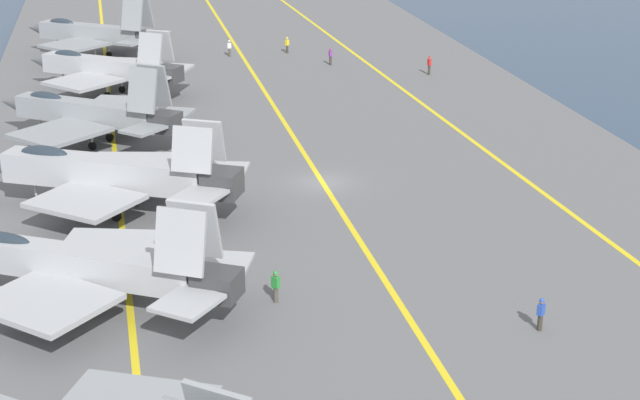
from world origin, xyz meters
name	(u,v)px	position (x,y,z in m)	size (l,w,h in m)	color
ground_plane	(322,188)	(0.00, 0.00, 0.00)	(2000.00, 2000.00, 0.00)	#2D425B
carrier_deck	(322,185)	(0.00, 0.00, 0.20)	(178.51, 48.57, 0.40)	slate
deck_stripe_foul_line	(510,169)	(0.00, -13.36, 0.40)	(160.66, 0.36, 0.01)	yellow
deck_stripe_centerline	(322,182)	(0.00, 0.00, 0.40)	(160.66, 0.36, 0.01)	yellow
deck_stripe_edge_line	(119,197)	(0.00, 13.36, 0.40)	(160.66, 0.36, 0.01)	yellow
parked_jet_third	(82,265)	(-15.15, 15.28, 2.63)	(12.87, 16.83, 6.03)	#A8AAAF
parked_jet_fourth	(108,173)	(-2.53, 13.86, 2.95)	(12.80, 17.13, 6.13)	#A8AAAF
parked_jet_fifth	(91,113)	(11.76, 15.00, 2.86)	(13.59, 14.91, 6.44)	gray
parked_jet_sixth	(106,68)	(26.31, 13.78, 2.86)	(12.98, 14.90, 6.04)	#A8AAAF
parked_jet_seventh	(94,33)	(41.04, 14.76, 3.06)	(13.13, 15.01, 6.59)	gray
crew_green_vest	(276,285)	(-16.74, 6.00, 1.34)	(0.46, 0.45, 1.71)	#4C473D
crew_blue_vest	(541,313)	(-22.23, -5.67, 1.31)	(0.44, 0.46, 1.67)	#383328
crew_yellow_vest	(287,44)	(39.85, -4.84, 1.33)	(0.43, 0.46, 1.69)	#383328
crew_red_vest	(429,64)	(27.53, -16.39, 1.41)	(0.40, 0.29, 1.84)	#383328
crew_white_vest	(229,47)	(39.40, 1.28, 1.35)	(0.31, 0.41, 1.73)	#4C473D
crew_purple_vest	(330,56)	(33.46, -8.06, 1.36)	(0.40, 0.29, 1.74)	#383328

